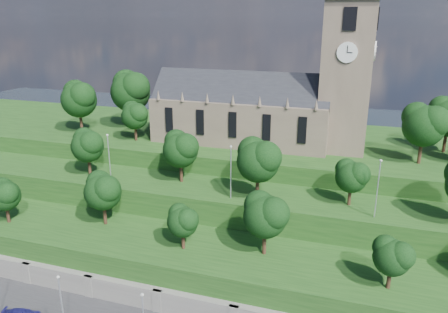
% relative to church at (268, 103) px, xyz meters
% --- Properties ---
extents(retaining_wall, '(160.00, 2.10, 5.00)m').
position_rel_church_xyz_m(retaining_wall, '(-0.79, -34.01, -20.02)').
color(retaining_wall, slate).
rests_on(retaining_wall, ground).
extents(embankment_lower, '(160.00, 12.00, 8.00)m').
position_rel_church_xyz_m(embankment_lower, '(-0.79, -27.98, -18.52)').
color(embankment_lower, '#1C4316').
rests_on(embankment_lower, ground).
extents(embankment_upper, '(160.00, 10.00, 12.00)m').
position_rel_church_xyz_m(embankment_upper, '(-0.79, -16.98, -16.52)').
color(embankment_upper, '#1C4316').
rests_on(embankment_upper, ground).
extents(hilltop, '(160.00, 32.00, 15.00)m').
position_rel_church_xyz_m(hilltop, '(-0.79, 4.02, -15.02)').
color(hilltop, '#1C4316').
rests_on(hilltop, ground).
extents(church, '(38.60, 12.35, 27.60)m').
position_rel_church_xyz_m(church, '(0.00, 0.00, 0.00)').
color(church, brown).
rests_on(church, hilltop).
extents(trees_lower, '(69.57, 8.97, 8.40)m').
position_rel_church_xyz_m(trees_lower, '(-1.57, -27.60, -9.52)').
color(trees_lower, '#311D13').
rests_on(trees_lower, embankment_lower).
extents(trees_upper, '(62.19, 8.87, 9.16)m').
position_rel_church_xyz_m(trees_upper, '(2.67, -17.96, -4.80)').
color(trees_upper, '#311D13').
rests_on(trees_upper, embankment_upper).
extents(trees_hilltop, '(77.02, 15.67, 11.98)m').
position_rel_church_xyz_m(trees_hilltop, '(-5.76, -0.82, -0.58)').
color(trees_hilltop, '#311D13').
rests_on(trees_hilltop, hilltop).
extents(lamp_posts_upper, '(40.36, 0.36, 8.10)m').
position_rel_church_xyz_m(lamp_posts_upper, '(-0.79, -19.98, -5.86)').
color(lamp_posts_upper, '#B2B2B7').
rests_on(lamp_posts_upper, embankment_upper).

